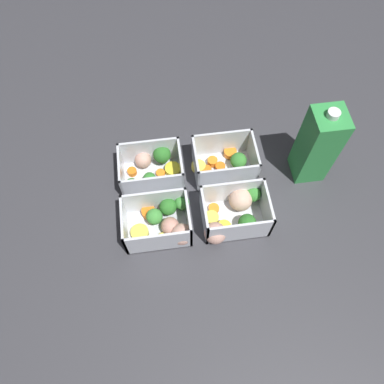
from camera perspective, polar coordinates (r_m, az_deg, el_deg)
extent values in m
plane|color=#38383D|center=(0.82, 0.00, -0.87)|extent=(4.00, 4.00, 0.00)
cube|color=silver|center=(0.79, -5.20, -5.51)|extent=(0.13, 0.10, 0.00)
cube|color=silver|center=(0.74, -5.10, -7.72)|extent=(0.13, 0.01, 0.08)
cube|color=silver|center=(0.78, -5.73, -1.38)|extent=(0.13, 0.00, 0.08)
cube|color=silver|center=(0.76, -10.25, -5.02)|extent=(0.01, 0.10, 0.08)
cube|color=silver|center=(0.76, -0.58, -3.89)|extent=(0.00, 0.10, 0.08)
cylinder|color=#407A37|center=(0.80, -3.56, -2.90)|extent=(0.01, 0.01, 0.01)
sphere|color=#2D7228|center=(0.78, -3.65, -2.26)|extent=(0.04, 0.04, 0.04)
cylinder|color=#DBC647|center=(0.78, -7.96, -6.19)|extent=(0.05, 0.05, 0.01)
cylinder|color=orange|center=(0.80, -6.65, -3.04)|extent=(0.03, 0.03, 0.02)
sphere|color=#D19E8C|center=(0.76, -1.60, -6.44)|extent=(0.06, 0.06, 0.04)
sphere|color=tan|center=(0.77, -3.36, -5.19)|extent=(0.04, 0.04, 0.04)
cylinder|color=#519448|center=(0.79, -5.61, -4.32)|extent=(0.01, 0.01, 0.01)
sphere|color=#42933D|center=(0.77, -5.74, -3.74)|extent=(0.03, 0.03, 0.03)
cylinder|color=#519448|center=(0.80, -1.49, -2.27)|extent=(0.01, 0.01, 0.02)
sphere|color=#42933D|center=(0.78, -1.53, -1.63)|extent=(0.03, 0.03, 0.03)
cylinder|color=#DBC647|center=(0.77, -4.29, -7.33)|extent=(0.04, 0.04, 0.01)
cube|color=silver|center=(0.80, 6.34, -4.06)|extent=(0.13, 0.10, 0.00)
cube|color=silver|center=(0.75, 7.26, -6.13)|extent=(0.13, 0.01, 0.08)
cube|color=silver|center=(0.79, 5.98, 0.04)|extent=(0.13, 0.00, 0.08)
cube|color=silver|center=(0.76, 1.85, -3.59)|extent=(0.00, 0.10, 0.08)
cube|color=silver|center=(0.78, 11.23, -2.36)|extent=(0.01, 0.10, 0.08)
cylinder|color=yellow|center=(0.78, 4.93, -5.33)|extent=(0.04, 0.04, 0.01)
cylinder|color=#DBC647|center=(0.79, 2.98, -3.95)|extent=(0.04, 0.04, 0.01)
cylinder|color=#49883F|center=(0.82, 9.07, -0.92)|extent=(0.01, 0.01, 0.01)
sphere|color=#388433|center=(0.80, 9.26, -0.28)|extent=(0.03, 0.03, 0.03)
sphere|color=beige|center=(0.79, 7.40, -1.18)|extent=(0.07, 0.07, 0.05)
cylinder|color=orange|center=(0.80, 3.34, -2.53)|extent=(0.03, 0.03, 0.01)
sphere|color=#D19E8C|center=(0.76, 3.55, -6.27)|extent=(0.06, 0.06, 0.05)
cylinder|color=#407A37|center=(0.79, 8.22, -5.24)|extent=(0.01, 0.01, 0.01)
sphere|color=#2D7228|center=(0.77, 8.42, -4.66)|extent=(0.04, 0.04, 0.04)
cube|color=silver|center=(0.85, -5.99, 2.27)|extent=(0.13, 0.10, 0.00)
cube|color=silver|center=(0.79, -5.94, 0.74)|extent=(0.13, 0.00, 0.08)
cube|color=silver|center=(0.84, -6.49, 6.21)|extent=(0.13, 0.01, 0.08)
cube|color=silver|center=(0.82, -10.69, 2.99)|extent=(0.01, 0.10, 0.08)
cube|color=silver|center=(0.82, -1.72, 4.09)|extent=(0.00, 0.10, 0.08)
sphere|color=#D19E8C|center=(0.85, -7.43, 4.87)|extent=(0.05, 0.05, 0.04)
cylinder|color=orange|center=(0.84, -4.81, 2.85)|extent=(0.03, 0.03, 0.01)
cylinder|color=#407A37|center=(0.83, -8.98, 0.44)|extent=(0.01, 0.01, 0.01)
sphere|color=#2D7228|center=(0.81, -9.16, 1.03)|extent=(0.03, 0.03, 0.03)
cylinder|color=orange|center=(0.85, -9.12, 3.08)|extent=(0.03, 0.03, 0.01)
cylinder|color=#407A37|center=(0.86, -4.49, 4.92)|extent=(0.01, 0.01, 0.01)
sphere|color=#2D7228|center=(0.84, -4.60, 5.74)|extent=(0.04, 0.04, 0.04)
cylinder|color=yellow|center=(0.85, -2.95, 3.47)|extent=(0.05, 0.05, 0.01)
cylinder|color=#49883F|center=(0.83, -6.35, 1.38)|extent=(0.01, 0.01, 0.02)
sphere|color=#388433|center=(0.81, -6.48, 2.03)|extent=(0.03, 0.03, 0.03)
cube|color=silver|center=(0.86, 4.79, 3.54)|extent=(0.13, 0.10, 0.00)
cube|color=silver|center=(0.80, 5.55, 2.10)|extent=(0.13, 0.00, 0.08)
cube|color=silver|center=(0.85, 4.44, 7.44)|extent=(0.13, 0.01, 0.08)
cube|color=silver|center=(0.82, 0.53, 4.36)|extent=(0.00, 0.10, 0.08)
cube|color=silver|center=(0.84, 9.33, 5.31)|extent=(0.01, 0.10, 0.08)
cylinder|color=orange|center=(0.85, 4.32, 3.83)|extent=(0.03, 0.03, 0.01)
cylinder|color=orange|center=(0.85, 2.22, 3.33)|extent=(0.03, 0.03, 0.01)
cylinder|color=#49883F|center=(0.86, 6.95, 4.10)|extent=(0.01, 0.01, 0.01)
sphere|color=#388433|center=(0.84, 7.09, 4.79)|extent=(0.04, 0.04, 0.04)
cylinder|color=orange|center=(0.87, 5.83, 5.97)|extent=(0.04, 0.04, 0.01)
cylinder|color=yellow|center=(0.85, 8.94, 2.82)|extent=(0.04, 0.04, 0.02)
cylinder|color=#DBC647|center=(0.84, 4.58, 2.41)|extent=(0.04, 0.04, 0.01)
cylinder|color=yellow|center=(0.84, 6.71, 1.77)|extent=(0.04, 0.04, 0.01)
cylinder|color=#DBC647|center=(0.85, 0.98, 3.93)|extent=(0.05, 0.05, 0.01)
cylinder|color=orange|center=(0.86, 3.13, 4.66)|extent=(0.03, 0.03, 0.02)
cube|color=green|center=(0.82, 18.53, 6.70)|extent=(0.07, 0.07, 0.19)
cylinder|color=white|center=(0.74, 20.77, 11.05)|extent=(0.02, 0.02, 0.01)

